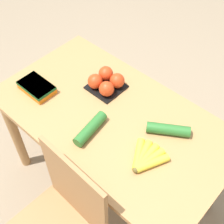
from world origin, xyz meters
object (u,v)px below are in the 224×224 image
(banana_bunch, at_px, (146,158))
(cucumber_near, at_px, (90,129))
(cucumber_far, at_px, (168,129))
(tomato_pack, at_px, (106,82))
(carrot_bag, at_px, (37,87))

(banana_bunch, height_order, cucumber_near, cucumber_near)
(banana_bunch, height_order, cucumber_far, cucumber_far)
(tomato_pack, xyz_separation_m, carrot_bag, (0.27, 0.27, -0.02))
(banana_bunch, height_order, carrot_bag, carrot_bag)
(carrot_bag, xyz_separation_m, cucumber_far, (-0.70, -0.25, 0.00))
(banana_bunch, distance_m, cucumber_far, 0.20)
(banana_bunch, bearing_deg, carrot_bag, 4.01)
(cucumber_far, bearing_deg, banana_bunch, 95.39)
(carrot_bag, height_order, cucumber_near, cucumber_near)
(banana_bunch, relative_size, tomato_pack, 1.01)
(tomato_pack, bearing_deg, carrot_bag, 45.59)
(carrot_bag, relative_size, cucumber_far, 0.95)
(carrot_bag, distance_m, cucumber_near, 0.42)
(banana_bunch, distance_m, tomato_pack, 0.50)
(carrot_bag, height_order, cucumber_far, cucumber_far)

